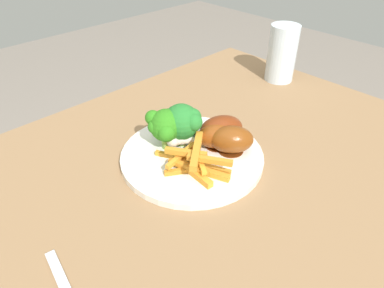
{
  "coord_description": "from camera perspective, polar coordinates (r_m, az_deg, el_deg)",
  "views": [
    {
      "loc": [
        -0.31,
        -0.32,
        1.11
      ],
      "look_at": [
        0.02,
        0.02,
        0.77
      ],
      "focal_mm": 32.65,
      "sensor_mm": 36.0,
      "label": 1
    }
  ],
  "objects": [
    {
      "name": "chicken_drumstick_extra",
      "position": [
        0.62,
        4.39,
        2.27
      ],
      "size": [
        0.14,
        0.08,
        0.05
      ],
      "color": "#4F1A09",
      "rests_on": "dinner_plate"
    },
    {
      "name": "water_glass",
      "position": [
        0.88,
        14.49,
        14.14
      ],
      "size": [
        0.07,
        0.07,
        0.13
      ],
      "primitive_type": "cylinder",
      "color": "silver",
      "rests_on": "dining_table"
    },
    {
      "name": "chicken_drumstick_far",
      "position": [
        0.6,
        3.53,
        1.29
      ],
      "size": [
        0.12,
        0.09,
        0.04
      ],
      "color": "#562109",
      "rests_on": "dinner_plate"
    },
    {
      "name": "dining_table",
      "position": [
        0.68,
        -0.04,
        -12.78
      ],
      "size": [
        0.95,
        0.66,
        0.74
      ],
      "color": "#8E6B47",
      "rests_on": "ground_plane"
    },
    {
      "name": "broccoli_floret_back",
      "position": [
        0.61,
        -3.73,
        3.58
      ],
      "size": [
        0.06,
        0.05,
        0.06
      ],
      "color": "#8EB54E",
      "rests_on": "dinner_plate"
    },
    {
      "name": "broccoli_floret_middle",
      "position": [
        0.59,
        -4.29,
        3.13
      ],
      "size": [
        0.07,
        0.06,
        0.07
      ],
      "color": "#93BD4E",
      "rests_on": "dinner_plate"
    },
    {
      "name": "carrot_fries_pile",
      "position": [
        0.56,
        0.34,
        -2.91
      ],
      "size": [
        0.11,
        0.14,
        0.04
      ],
      "color": "orange",
      "rests_on": "dinner_plate"
    },
    {
      "name": "broccoli_floret_front",
      "position": [
        0.59,
        -1.49,
        3.7
      ],
      "size": [
        0.06,
        0.07,
        0.08
      ],
      "color": "#85AD53",
      "rests_on": "dinner_plate"
    },
    {
      "name": "chicken_drumstick_near",
      "position": [
        0.6,
        5.95,
        0.73
      ],
      "size": [
        0.11,
        0.11,
        0.05
      ],
      "color": "#52220A",
      "rests_on": "dinner_plate"
    },
    {
      "name": "dinner_plate",
      "position": [
        0.6,
        -0.0,
        -2.01
      ],
      "size": [
        0.24,
        0.24,
        0.01
      ],
      "primitive_type": "cylinder",
      "color": "white",
      "rests_on": "dining_table"
    }
  ]
}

